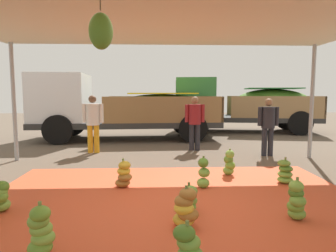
{
  "coord_description": "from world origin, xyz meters",
  "views": [
    {
      "loc": [
        -0.28,
        -4.3,
        1.67
      ],
      "look_at": [
        -0.0,
        2.11,
        0.99
      ],
      "focal_mm": 31.88,
      "sensor_mm": 36.0,
      "label": 1
    }
  ],
  "objects_px": {
    "banana_bunch_5": "(189,199)",
    "banana_bunch_12": "(296,201)",
    "banana_bunch_7": "(285,172)",
    "banana_bunch_11": "(188,250)",
    "banana_bunch_10": "(41,231)",
    "worker_1": "(268,123)",
    "worker_2": "(93,120)",
    "banana_bunch_4": "(124,175)",
    "cargo_truck_main": "(119,107)",
    "banana_bunch_6": "(185,209)",
    "banana_bunch_3": "(203,174)",
    "worker_0": "(195,119)",
    "cargo_truck_far": "(242,104)",
    "banana_bunch_0": "(229,163)"
  },
  "relations": [
    {
      "from": "banana_bunch_5",
      "to": "worker_1",
      "type": "height_order",
      "value": "worker_1"
    },
    {
      "from": "cargo_truck_far",
      "to": "banana_bunch_11",
      "type": "bearing_deg",
      "value": -108.68
    },
    {
      "from": "banana_bunch_7",
      "to": "cargo_truck_far",
      "type": "relative_size",
      "value": 0.08
    },
    {
      "from": "banana_bunch_5",
      "to": "worker_1",
      "type": "xyz_separation_m",
      "value": [
        2.59,
        3.84,
        0.72
      ]
    },
    {
      "from": "cargo_truck_far",
      "to": "worker_1",
      "type": "xyz_separation_m",
      "value": [
        -0.84,
        -5.37,
        -0.32
      ]
    },
    {
      "from": "banana_bunch_11",
      "to": "worker_0",
      "type": "bearing_deg",
      "value": 81.87
    },
    {
      "from": "banana_bunch_3",
      "to": "banana_bunch_6",
      "type": "distance_m",
      "value": 1.64
    },
    {
      "from": "banana_bunch_10",
      "to": "worker_1",
      "type": "bearing_deg",
      "value": 49.08
    },
    {
      "from": "banana_bunch_6",
      "to": "cargo_truck_far",
      "type": "xyz_separation_m",
      "value": [
        3.52,
        9.68,
        0.99
      ]
    },
    {
      "from": "banana_bunch_5",
      "to": "cargo_truck_far",
      "type": "relative_size",
      "value": 0.07
    },
    {
      "from": "banana_bunch_10",
      "to": "worker_1",
      "type": "relative_size",
      "value": 0.37
    },
    {
      "from": "banana_bunch_5",
      "to": "worker_0",
      "type": "xyz_separation_m",
      "value": [
        0.71,
        4.72,
        0.75
      ]
    },
    {
      "from": "banana_bunch_4",
      "to": "banana_bunch_7",
      "type": "bearing_deg",
      "value": 2.52
    },
    {
      "from": "worker_2",
      "to": "cargo_truck_main",
      "type": "bearing_deg",
      "value": 80.92
    },
    {
      "from": "banana_bunch_0",
      "to": "worker_0",
      "type": "distance_m",
      "value": 2.92
    },
    {
      "from": "banana_bunch_3",
      "to": "banana_bunch_4",
      "type": "relative_size",
      "value": 1.1
    },
    {
      "from": "banana_bunch_5",
      "to": "worker_2",
      "type": "height_order",
      "value": "worker_2"
    },
    {
      "from": "banana_bunch_3",
      "to": "banana_bunch_5",
      "type": "bearing_deg",
      "value": -109.6
    },
    {
      "from": "worker_0",
      "to": "worker_1",
      "type": "relative_size",
      "value": 1.03
    },
    {
      "from": "banana_bunch_6",
      "to": "worker_0",
      "type": "distance_m",
      "value": 5.31
    },
    {
      "from": "banana_bunch_5",
      "to": "worker_2",
      "type": "xyz_separation_m",
      "value": [
        -2.24,
        4.48,
        0.77
      ]
    },
    {
      "from": "banana_bunch_4",
      "to": "cargo_truck_main",
      "type": "bearing_deg",
      "value": 97.44
    },
    {
      "from": "banana_bunch_6",
      "to": "banana_bunch_12",
      "type": "height_order",
      "value": "banana_bunch_12"
    },
    {
      "from": "banana_bunch_4",
      "to": "worker_1",
      "type": "bearing_deg",
      "value": 36.27
    },
    {
      "from": "banana_bunch_10",
      "to": "worker_2",
      "type": "xyz_separation_m",
      "value": [
        -0.58,
        5.54,
        0.7
      ]
    },
    {
      "from": "banana_bunch_10",
      "to": "banana_bunch_12",
      "type": "bearing_deg",
      "value": 13.43
    },
    {
      "from": "banana_bunch_6",
      "to": "banana_bunch_7",
      "type": "height_order",
      "value": "banana_bunch_6"
    },
    {
      "from": "worker_0",
      "to": "worker_2",
      "type": "distance_m",
      "value": 2.96
    },
    {
      "from": "banana_bunch_12",
      "to": "banana_bunch_6",
      "type": "bearing_deg",
      "value": -174.55
    },
    {
      "from": "banana_bunch_11",
      "to": "cargo_truck_main",
      "type": "distance_m",
      "value": 8.78
    },
    {
      "from": "banana_bunch_10",
      "to": "banana_bunch_4",
      "type": "bearing_deg",
      "value": 74.43
    },
    {
      "from": "worker_1",
      "to": "banana_bunch_11",
      "type": "bearing_deg",
      "value": -117.66
    },
    {
      "from": "banana_bunch_6",
      "to": "cargo_truck_main",
      "type": "xyz_separation_m",
      "value": [
        -1.72,
        7.62,
        0.95
      ]
    },
    {
      "from": "banana_bunch_7",
      "to": "banana_bunch_11",
      "type": "bearing_deg",
      "value": -128.02
    },
    {
      "from": "banana_bunch_0",
      "to": "banana_bunch_12",
      "type": "xyz_separation_m",
      "value": [
        0.34,
        -2.24,
        0.01
      ]
    },
    {
      "from": "banana_bunch_5",
      "to": "worker_0",
      "type": "relative_size",
      "value": 0.26
    },
    {
      "from": "banana_bunch_5",
      "to": "banana_bunch_12",
      "type": "relative_size",
      "value": 0.73
    },
    {
      "from": "banana_bunch_0",
      "to": "banana_bunch_3",
      "type": "bearing_deg",
      "value": -129.15
    },
    {
      "from": "banana_bunch_12",
      "to": "banana_bunch_4",
      "type": "bearing_deg",
      "value": 148.07
    },
    {
      "from": "banana_bunch_3",
      "to": "banana_bunch_10",
      "type": "distance_m",
      "value": 2.97
    },
    {
      "from": "banana_bunch_7",
      "to": "cargo_truck_main",
      "type": "xyz_separation_m",
      "value": [
        -3.78,
        5.84,
        0.98
      ]
    },
    {
      "from": "banana_bunch_6",
      "to": "banana_bunch_12",
      "type": "bearing_deg",
      "value": 5.45
    },
    {
      "from": "banana_bunch_12",
      "to": "cargo_truck_main",
      "type": "bearing_deg",
      "value": 113.18
    },
    {
      "from": "banana_bunch_6",
      "to": "banana_bunch_11",
      "type": "relative_size",
      "value": 1.08
    },
    {
      "from": "banana_bunch_3",
      "to": "cargo_truck_main",
      "type": "relative_size",
      "value": 0.08
    },
    {
      "from": "worker_0",
      "to": "worker_1",
      "type": "bearing_deg",
      "value": -25.33
    },
    {
      "from": "banana_bunch_6",
      "to": "banana_bunch_7",
      "type": "distance_m",
      "value": 2.73
    },
    {
      "from": "banana_bunch_10",
      "to": "worker_1",
      "type": "distance_m",
      "value": 6.51
    },
    {
      "from": "banana_bunch_7",
      "to": "banana_bunch_11",
      "type": "xyz_separation_m",
      "value": [
        -2.14,
        -2.73,
        0.01
      ]
    },
    {
      "from": "banana_bunch_12",
      "to": "worker_1",
      "type": "xyz_separation_m",
      "value": [
        1.19,
        4.17,
        0.65
      ]
    }
  ]
}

